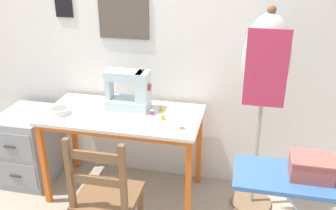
# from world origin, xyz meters

# --- Properties ---
(wall_back) EXTENTS (10.00, 0.07, 2.55)m
(wall_back) POSITION_xyz_m (-0.00, 0.68, 1.28)
(wall_back) COLOR silver
(wall_back) RESTS_ON ground_plane
(sewing_table) EXTENTS (1.22, 0.61, 0.73)m
(sewing_table) POSITION_xyz_m (0.00, 0.29, 0.65)
(sewing_table) COLOR silver
(sewing_table) RESTS_ON ground_plane
(sewing_machine) EXTENTS (0.36, 0.19, 0.34)m
(sewing_machine) POSITION_xyz_m (0.04, 0.41, 0.88)
(sewing_machine) COLOR silver
(sewing_machine) RESTS_ON sewing_table
(fabric_bowl) EXTENTS (0.16, 0.16, 0.05)m
(fabric_bowl) POSITION_xyz_m (-0.47, 0.20, 0.75)
(fabric_bowl) COLOR silver
(fabric_bowl) RESTS_ON sewing_table
(scissors) EXTENTS (0.13, 0.08, 0.01)m
(scissors) POSITION_xyz_m (0.52, 0.15, 0.73)
(scissors) COLOR silver
(scissors) RESTS_ON sewing_table
(thread_spool_near_machine) EXTENTS (0.03, 0.03, 0.04)m
(thread_spool_near_machine) POSITION_xyz_m (0.23, 0.33, 0.75)
(thread_spool_near_machine) COLOR purple
(thread_spool_near_machine) RESTS_ON sewing_table
(thread_spool_mid_table) EXTENTS (0.04, 0.04, 0.04)m
(thread_spool_mid_table) POSITION_xyz_m (0.28, 0.43, 0.75)
(thread_spool_mid_table) COLOR yellow
(thread_spool_mid_table) RESTS_ON sewing_table
(thread_spool_far_edge) EXTENTS (0.04, 0.04, 0.04)m
(thread_spool_far_edge) POSITION_xyz_m (0.33, 0.27, 0.75)
(thread_spool_far_edge) COLOR yellow
(thread_spool_far_edge) RESTS_ON sewing_table
(wooden_chair) EXTENTS (0.40, 0.38, 0.91)m
(wooden_chair) POSITION_xyz_m (0.09, -0.33, 0.42)
(wooden_chair) COLOR brown
(wooden_chair) RESTS_ON ground_plane
(filing_cabinet) EXTENTS (0.41, 0.52, 0.63)m
(filing_cabinet) POSITION_xyz_m (-0.88, 0.33, 0.31)
(filing_cabinet) COLOR #93999E
(filing_cabinet) RESTS_ON ground_plane
(dress_form) EXTENTS (0.33, 0.32, 1.58)m
(dress_form) POSITION_xyz_m (1.04, 0.36, 1.14)
(dress_form) COLOR #846647
(dress_form) RESTS_ON ground_plane
(storage_box) EXTENTS (0.22, 0.17, 0.11)m
(storage_box) POSITION_xyz_m (1.27, -0.48, 0.92)
(storage_box) COLOR #AD564C
(storage_box) RESTS_ON ironing_board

